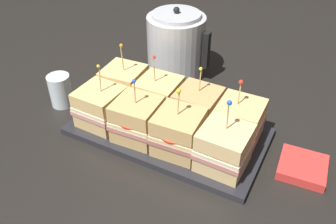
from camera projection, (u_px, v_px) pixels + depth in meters
The scene contains 13 objects.
ground_plane at pixel (168, 134), 0.97m from camera, with size 6.00×6.00×0.00m, color black.
serving_platter at pixel (168, 131), 0.97m from camera, with size 0.52×0.27×0.02m.
sandwich_front_far_left at pixel (101, 107), 0.96m from camera, with size 0.12×0.12×0.18m.
sandwich_front_center_left at pixel (137, 119), 0.91m from camera, with size 0.12×0.12×0.18m.
sandwich_front_center_right at pixel (179, 132), 0.87m from camera, with size 0.12×0.12×0.18m.
sandwich_front_far_right at pixel (224, 148), 0.82m from camera, with size 0.12×0.12×0.19m.
sandwich_back_far_left at pixel (124, 85), 1.04m from camera, with size 0.12×0.12×0.19m.
sandwich_back_center_left at pixel (159, 96), 1.00m from camera, with size 0.12×0.12×0.18m.
sandwich_back_center_right at pixel (198, 108), 0.95m from camera, with size 0.12×0.12×0.17m.
sandwich_back_far_right at pixel (239, 121), 0.91m from camera, with size 0.12×0.12×0.17m.
kettle_steel at pixel (176, 45), 1.17m from camera, with size 0.21×0.19×0.23m.
drinking_glass at pixel (61, 90), 1.06m from camera, with size 0.07×0.07×0.10m.
napkin_stack at pixel (302, 167), 0.86m from camera, with size 0.12×0.12×0.02m.
Camera 1 is at (0.35, -0.66, 0.63)m, focal length 38.00 mm.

